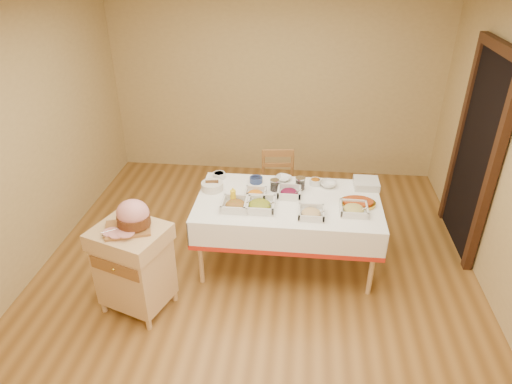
{
  "coord_description": "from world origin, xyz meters",
  "views": [
    {
      "loc": [
        0.4,
        -3.61,
        3.04
      ],
      "look_at": [
        -0.01,
        0.2,
        0.89
      ],
      "focal_mm": 32.0,
      "sensor_mm": 36.0,
      "label": 1
    }
  ],
  "objects_px": {
    "dining_chair": "(278,188)",
    "mustard_bottle": "(233,196)",
    "butcher_cart": "(134,264)",
    "brass_platter": "(358,203)",
    "bread_basket": "(212,186)",
    "preserve_jar_left": "(275,186)",
    "ham_on_board": "(132,217)",
    "plate_stack": "(366,183)",
    "preserve_jar_right": "(300,184)",
    "dining_table": "(288,214)"
  },
  "relations": [
    {
      "from": "ham_on_board",
      "to": "brass_platter",
      "type": "xyz_separation_m",
      "value": [
        1.96,
        0.77,
        -0.19
      ]
    },
    {
      "from": "preserve_jar_left",
      "to": "preserve_jar_right",
      "type": "bearing_deg",
      "value": 11.9
    },
    {
      "from": "preserve_jar_left",
      "to": "mustard_bottle",
      "type": "height_order",
      "value": "mustard_bottle"
    },
    {
      "from": "ham_on_board",
      "to": "plate_stack",
      "type": "distance_m",
      "value": 2.38
    },
    {
      "from": "mustard_bottle",
      "to": "brass_platter",
      "type": "relative_size",
      "value": 0.5
    },
    {
      "from": "dining_chair",
      "to": "preserve_jar_left",
      "type": "height_order",
      "value": "dining_chair"
    },
    {
      "from": "plate_stack",
      "to": "brass_platter",
      "type": "bearing_deg",
      "value": -107.55
    },
    {
      "from": "preserve_jar_right",
      "to": "plate_stack",
      "type": "distance_m",
      "value": 0.69
    },
    {
      "from": "dining_chair",
      "to": "mustard_bottle",
      "type": "bearing_deg",
      "value": -113.19
    },
    {
      "from": "ham_on_board",
      "to": "preserve_jar_left",
      "type": "xyz_separation_m",
      "value": [
        1.14,
        0.97,
        -0.16
      ]
    },
    {
      "from": "preserve_jar_left",
      "to": "bread_basket",
      "type": "relative_size",
      "value": 0.54
    },
    {
      "from": "bread_basket",
      "to": "brass_platter",
      "type": "distance_m",
      "value": 1.47
    },
    {
      "from": "dining_table",
      "to": "butcher_cart",
      "type": "xyz_separation_m",
      "value": [
        -1.33,
        -0.82,
        -0.11
      ]
    },
    {
      "from": "dining_table",
      "to": "butcher_cart",
      "type": "relative_size",
      "value": 2.12
    },
    {
      "from": "dining_table",
      "to": "butcher_cart",
      "type": "distance_m",
      "value": 1.56
    },
    {
      "from": "preserve_jar_right",
      "to": "plate_stack",
      "type": "height_order",
      "value": "preserve_jar_right"
    },
    {
      "from": "preserve_jar_left",
      "to": "preserve_jar_right",
      "type": "xyz_separation_m",
      "value": [
        0.26,
        0.05,
        0.0
      ]
    },
    {
      "from": "brass_platter",
      "to": "ham_on_board",
      "type": "bearing_deg",
      "value": -158.68
    },
    {
      "from": "butcher_cart",
      "to": "bread_basket",
      "type": "xyz_separation_m",
      "value": [
        0.54,
        0.94,
        0.31
      ]
    },
    {
      "from": "mustard_bottle",
      "to": "plate_stack",
      "type": "xyz_separation_m",
      "value": [
        1.33,
        0.48,
        -0.04
      ]
    },
    {
      "from": "preserve_jar_left",
      "to": "dining_chair",
      "type": "bearing_deg",
      "value": 89.62
    },
    {
      "from": "dining_chair",
      "to": "brass_platter",
      "type": "distance_m",
      "value": 1.19
    },
    {
      "from": "butcher_cart",
      "to": "ham_on_board",
      "type": "xyz_separation_m",
      "value": [
        0.04,
        0.03,
        0.48
      ]
    },
    {
      "from": "butcher_cart",
      "to": "mustard_bottle",
      "type": "height_order",
      "value": "mustard_bottle"
    },
    {
      "from": "dining_chair",
      "to": "preserve_jar_right",
      "type": "distance_m",
      "value": 0.7
    },
    {
      "from": "dining_chair",
      "to": "plate_stack",
      "type": "relative_size",
      "value": 3.51
    },
    {
      "from": "ham_on_board",
      "to": "preserve_jar_left",
      "type": "distance_m",
      "value": 1.5
    },
    {
      "from": "dining_chair",
      "to": "bread_basket",
      "type": "distance_m",
      "value": 0.98
    },
    {
      "from": "dining_chair",
      "to": "bread_basket",
      "type": "relative_size",
      "value": 3.98
    },
    {
      "from": "dining_table",
      "to": "bread_basket",
      "type": "height_order",
      "value": "bread_basket"
    },
    {
      "from": "preserve_jar_left",
      "to": "plate_stack",
      "type": "xyz_separation_m",
      "value": [
        0.94,
        0.17,
        -0.02
      ]
    },
    {
      "from": "butcher_cart",
      "to": "bread_basket",
      "type": "distance_m",
      "value": 1.13
    },
    {
      "from": "preserve_jar_left",
      "to": "brass_platter",
      "type": "relative_size",
      "value": 0.34
    },
    {
      "from": "mustard_bottle",
      "to": "bread_basket",
      "type": "xyz_separation_m",
      "value": [
        -0.25,
        0.24,
        -0.04
      ]
    },
    {
      "from": "preserve_jar_right",
      "to": "mustard_bottle",
      "type": "distance_m",
      "value": 0.74
    },
    {
      "from": "ham_on_board",
      "to": "butcher_cart",
      "type": "bearing_deg",
      "value": -141.87
    },
    {
      "from": "bread_basket",
      "to": "butcher_cart",
      "type": "bearing_deg",
      "value": -119.88
    },
    {
      "from": "butcher_cart",
      "to": "plate_stack",
      "type": "bearing_deg",
      "value": 28.96
    },
    {
      "from": "dining_table",
      "to": "brass_platter",
      "type": "distance_m",
      "value": 0.7
    },
    {
      "from": "ham_on_board",
      "to": "mustard_bottle",
      "type": "bearing_deg",
      "value": 41.39
    },
    {
      "from": "bread_basket",
      "to": "preserve_jar_left",
      "type": "bearing_deg",
      "value": 5.06
    },
    {
      "from": "bread_basket",
      "to": "brass_platter",
      "type": "height_order",
      "value": "bread_basket"
    },
    {
      "from": "dining_table",
      "to": "mustard_bottle",
      "type": "height_order",
      "value": "mustard_bottle"
    },
    {
      "from": "mustard_bottle",
      "to": "ham_on_board",
      "type": "bearing_deg",
      "value": -138.61
    },
    {
      "from": "ham_on_board",
      "to": "plate_stack",
      "type": "height_order",
      "value": "ham_on_board"
    },
    {
      "from": "butcher_cart",
      "to": "brass_platter",
      "type": "bearing_deg",
      "value": 21.71
    },
    {
      "from": "dining_table",
      "to": "dining_chair",
      "type": "distance_m",
      "value": 0.81
    },
    {
      "from": "dining_chair",
      "to": "ham_on_board",
      "type": "bearing_deg",
      "value": -126.06
    },
    {
      "from": "ham_on_board",
      "to": "plate_stack",
      "type": "relative_size",
      "value": 1.56
    },
    {
      "from": "preserve_jar_right",
      "to": "brass_platter",
      "type": "relative_size",
      "value": 0.37
    }
  ]
}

